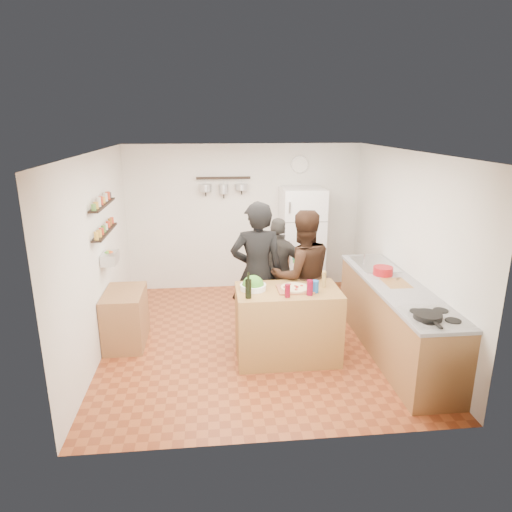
{
  "coord_description": "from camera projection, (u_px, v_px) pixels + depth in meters",
  "views": [
    {
      "loc": [
        -0.59,
        -5.63,
        2.87
      ],
      "look_at": [
        0.0,
        0.1,
        1.15
      ],
      "focal_mm": 32.0,
      "sensor_mm": 36.0,
      "label": 1
    }
  ],
  "objects": [
    {
      "name": "room_shell",
      "position": [
        254.0,
        243.0,
        6.26
      ],
      "size": [
        4.2,
        4.2,
        4.2
      ],
      "color": "brown",
      "rests_on": "ground"
    },
    {
      "name": "prep_island",
      "position": [
        287.0,
        324.0,
        5.63
      ],
      "size": [
        1.25,
        0.72,
        0.91
      ],
      "primitive_type": "cube",
      "color": "#9F713A",
      "rests_on": "floor"
    },
    {
      "name": "pizza_board",
      "position": [
        295.0,
        289.0,
        5.48
      ],
      "size": [
        0.42,
        0.34,
        0.02
      ],
      "primitive_type": "cube",
      "color": "brown",
      "rests_on": "prep_island"
    },
    {
      "name": "pizza",
      "position": [
        295.0,
        288.0,
        5.48
      ],
      "size": [
        0.34,
        0.34,
        0.02
      ],
      "primitive_type": "cylinder",
      "color": "beige",
      "rests_on": "pizza_board"
    },
    {
      "name": "salad_bowl",
      "position": [
        253.0,
        287.0,
        5.49
      ],
      "size": [
        0.32,
        0.32,
        0.06
      ],
      "primitive_type": "cylinder",
      "color": "white",
      "rests_on": "prep_island"
    },
    {
      "name": "wine_bottle",
      "position": [
        248.0,
        289.0,
        5.21
      ],
      "size": [
        0.07,
        0.07,
        0.22
      ],
      "primitive_type": "cylinder",
      "color": "black",
      "rests_on": "prep_island"
    },
    {
      "name": "wine_glass_near",
      "position": [
        287.0,
        291.0,
        5.24
      ],
      "size": [
        0.06,
        0.06,
        0.16
      ],
      "primitive_type": "cylinder",
      "color": "#620818",
      "rests_on": "prep_island"
    },
    {
      "name": "wine_glass_far",
      "position": [
        310.0,
        288.0,
        5.3
      ],
      "size": [
        0.07,
        0.07,
        0.18
      ],
      "primitive_type": "cylinder",
      "color": "maroon",
      "rests_on": "prep_island"
    },
    {
      "name": "pepper_mill",
      "position": [
        324.0,
        280.0,
        5.56
      ],
      "size": [
        0.05,
        0.05,
        0.17
      ],
      "primitive_type": "cylinder",
      "color": "#9E7F42",
      "rests_on": "prep_island"
    },
    {
      "name": "salt_canister",
      "position": [
        315.0,
        287.0,
        5.39
      ],
      "size": [
        0.09,
        0.09,
        0.14
      ],
      "primitive_type": "cylinder",
      "color": "#1A4E92",
      "rests_on": "prep_island"
    },
    {
      "name": "person_left",
      "position": [
        257.0,
        273.0,
        5.95
      ],
      "size": [
        0.7,
        0.46,
        1.91
      ],
      "primitive_type": "imported",
      "rotation": [
        0.0,
        0.0,
        3.15
      ],
      "color": "black",
      "rests_on": "floor"
    },
    {
      "name": "person_center",
      "position": [
        302.0,
        276.0,
        6.04
      ],
      "size": [
        0.96,
        0.8,
        1.78
      ],
      "primitive_type": "imported",
      "rotation": [
        0.0,
        0.0,
        3.3
      ],
      "color": "black",
      "rests_on": "floor"
    },
    {
      "name": "person_back",
      "position": [
        278.0,
        271.0,
        6.6
      ],
      "size": [
        0.98,
        0.63,
        1.55
      ],
      "primitive_type": "imported",
      "rotation": [
        0.0,
        0.0,
        2.85
      ],
      "color": "#2F2D2A",
      "rests_on": "floor"
    },
    {
      "name": "counter_run",
      "position": [
        395.0,
        320.0,
        5.76
      ],
      "size": [
        0.63,
        2.63,
        0.9
      ],
      "primitive_type": "cube",
      "color": "#9E7042",
      "rests_on": "floor"
    },
    {
      "name": "stove_top",
      "position": [
        435.0,
        317.0,
        4.72
      ],
      "size": [
        0.6,
        0.62,
        0.02
      ],
      "primitive_type": "cube",
      "color": "white",
      "rests_on": "counter_run"
    },
    {
      "name": "skillet",
      "position": [
        428.0,
        316.0,
        4.66
      ],
      "size": [
        0.29,
        0.29,
        0.06
      ],
      "primitive_type": "cylinder",
      "color": "black",
      "rests_on": "stove_top"
    },
    {
      "name": "sink",
      "position": [
        374.0,
        264.0,
        6.44
      ],
      "size": [
        0.5,
        0.8,
        0.03
      ],
      "primitive_type": "cube",
      "color": "silver",
      "rests_on": "counter_run"
    },
    {
      "name": "cutting_board",
      "position": [
        396.0,
        284.0,
        5.69
      ],
      "size": [
        0.3,
        0.4,
        0.02
      ],
      "primitive_type": "cube",
      "color": "olive",
      "rests_on": "counter_run"
    },
    {
      "name": "red_bowl",
      "position": [
        383.0,
        271.0,
        5.98
      ],
      "size": [
        0.26,
        0.26,
        0.11
      ],
      "primitive_type": "cylinder",
      "color": "maroon",
      "rests_on": "counter_run"
    },
    {
      "name": "fridge",
      "position": [
        302.0,
        241.0,
        7.75
      ],
      "size": [
        0.7,
        0.68,
        1.8
      ],
      "primitive_type": "cube",
      "color": "white",
      "rests_on": "floor"
    },
    {
      "name": "wall_clock",
      "position": [
        300.0,
        165.0,
        7.71
      ],
      "size": [
        0.3,
        0.03,
        0.3
      ],
      "primitive_type": "cylinder",
      "rotation": [
        1.57,
        0.0,
        0.0
      ],
      "color": "silver",
      "rests_on": "back_wall"
    },
    {
      "name": "spice_shelf_lower",
      "position": [
        105.0,
        232.0,
        5.82
      ],
      "size": [
        0.12,
        1.0,
        0.02
      ],
      "primitive_type": "cube",
      "color": "black",
      "rests_on": "left_wall"
    },
    {
      "name": "spice_shelf_upper",
      "position": [
        102.0,
        205.0,
        5.72
      ],
      "size": [
        0.12,
        1.0,
        0.02
      ],
      "primitive_type": "cube",
      "color": "black",
      "rests_on": "left_wall"
    },
    {
      "name": "produce_basket",
      "position": [
        110.0,
        258.0,
        5.92
      ],
      "size": [
        0.18,
        0.35,
        0.14
      ],
      "primitive_type": "cube",
      "color": "silver",
      "rests_on": "left_wall"
    },
    {
      "name": "side_table",
      "position": [
        126.0,
        318.0,
        6.02
      ],
      "size": [
        0.5,
        0.8,
        0.73
      ],
      "primitive_type": "cube",
      "color": "#9D7141",
      "rests_on": "floor"
    },
    {
      "name": "pot_rack",
      "position": [
        223.0,
        178.0,
        7.56
      ],
      "size": [
        0.9,
        0.04,
        0.04
      ],
      "primitive_type": "cube",
      "color": "black",
      "rests_on": "back_wall"
    }
  ]
}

